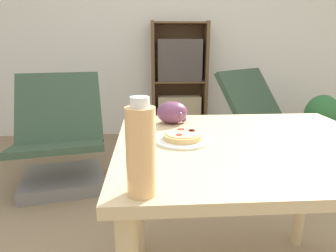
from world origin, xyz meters
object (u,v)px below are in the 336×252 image
(bookshelf, at_px, (179,86))
(potted_plant_floor, at_px, (321,121))
(grape_bunch, at_px, (172,113))
(lounge_chair_far, at_px, (265,136))
(lounge_chair_near, at_px, (61,151))
(pizza_on_plate, at_px, (183,138))
(drink_bottle, at_px, (141,150))

(bookshelf, bearing_deg, potted_plant_floor, -18.51)
(grape_bunch, bearing_deg, lounge_chair_far, 52.19)
(lounge_chair_near, xyz_separation_m, potted_plant_floor, (2.60, 0.74, 0.01))
(pizza_on_plate, distance_m, grape_bunch, 0.28)
(pizza_on_plate, distance_m, lounge_chair_near, 1.58)
(lounge_chair_near, bearing_deg, pizza_on_plate, -67.85)
(potted_plant_floor, bearing_deg, lounge_chair_near, -164.18)
(bookshelf, bearing_deg, drink_bottle, -97.61)
(drink_bottle, height_order, lounge_chair_near, drink_bottle)
(lounge_chair_near, bearing_deg, potted_plant_floor, 4.00)
(grape_bunch, distance_m, lounge_chair_near, 1.38)
(grape_bunch, xyz_separation_m, potted_plant_floor, (1.78, 1.71, -0.51))
(potted_plant_floor, bearing_deg, drink_bottle, -128.58)
(pizza_on_plate, bearing_deg, bookshelf, 84.49)
(drink_bottle, bearing_deg, potted_plant_floor, 51.42)
(lounge_chair_near, bearing_deg, lounge_chair_far, -2.93)
(pizza_on_plate, height_order, lounge_chair_far, lounge_chair_far)
(drink_bottle, bearing_deg, pizza_on_plate, 70.07)
(bookshelf, distance_m, potted_plant_floor, 1.64)
(drink_bottle, height_order, lounge_chair_far, drink_bottle)
(grape_bunch, relative_size, bookshelf, 0.10)
(pizza_on_plate, bearing_deg, grape_bunch, 94.07)
(drink_bottle, relative_size, lounge_chair_far, 0.24)
(pizza_on_plate, relative_size, lounge_chair_near, 0.24)
(lounge_chair_near, relative_size, potted_plant_floor, 1.50)
(grape_bunch, xyz_separation_m, bookshelf, (0.26, 2.22, -0.18))
(lounge_chair_far, bearing_deg, drink_bottle, -158.45)
(lounge_chair_far, bearing_deg, lounge_chair_near, 150.10)
(drink_bottle, bearing_deg, lounge_chair_near, 112.77)
(pizza_on_plate, height_order, drink_bottle, drink_bottle)
(pizza_on_plate, xyz_separation_m, potted_plant_floor, (1.76, 1.99, -0.48))
(potted_plant_floor, bearing_deg, pizza_on_plate, -131.56)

